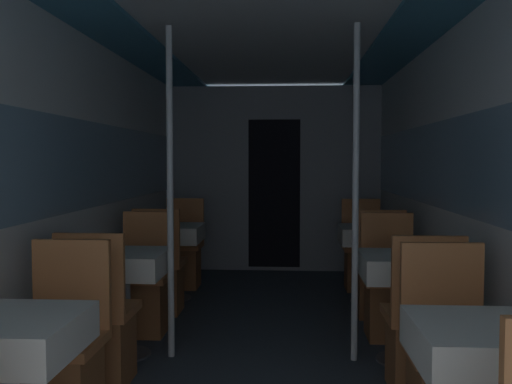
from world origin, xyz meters
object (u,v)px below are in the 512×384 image
at_px(chair_left_far_0, 61,372).
at_px(chair_left_near_2, 161,280).
at_px(chair_left_far_2, 183,259).
at_px(chair_right_near_1, 421,342).
at_px(chair_right_far_0, 449,381).
at_px(support_pole_left_1, 170,193).
at_px(dining_table_left_2, 173,237).
at_px(chair_right_far_2, 362,261).
at_px(dining_table_right_1, 404,271).
at_px(chair_right_near_2, 378,283).
at_px(dining_table_right_0, 488,353).
at_px(chair_left_near_1, 100,336).
at_px(chair_right_far_1, 389,299).
at_px(chair_left_far_1, 144,295).
at_px(dining_table_left_1, 124,268).
at_px(support_pole_right_1, 356,194).
at_px(dining_table_left_0, 8,344).
at_px(dining_table_right_2, 370,238).

bearing_deg(chair_left_far_0, chair_left_near_2, -90.00).
height_order(chair_left_far_2, chair_right_near_1, same).
height_order(chair_right_far_0, chair_right_near_1, same).
xyz_separation_m(support_pole_left_1, chair_right_far_0, (1.60, -1.12, -0.84)).
height_order(support_pole_left_1, dining_table_left_2, support_pole_left_1).
height_order(chair_right_far_0, chair_right_far_2, same).
xyz_separation_m(dining_table_right_1, chair_right_near_2, (0.00, 1.12, -0.32)).
relative_size(chair_left_near_2, dining_table_right_0, 1.30).
bearing_deg(chair_left_near_1, chair_left_near_2, 90.00).
bearing_deg(dining_table_right_0, chair_right_far_1, 90.00).
bearing_deg(chair_left_far_1, chair_right_near_1, 151.19).
bearing_deg(dining_table_left_1, chair_left_near_2, 90.00).
bearing_deg(chair_left_far_0, chair_left_near_1, -90.00).
xyz_separation_m(dining_table_left_1, chair_right_near_1, (1.93, -0.53, -0.32)).
xyz_separation_m(dining_table_left_2, chair_right_far_0, (1.93, -2.77, -0.32)).
height_order(chair_left_far_0, dining_table_left_2, chair_left_far_0).
height_order(support_pole_left_1, dining_table_right_0, support_pole_left_1).
height_order(dining_table_left_1, chair_left_far_2, chair_left_far_2).
distance_m(chair_left_far_2, chair_right_near_1, 3.33).
bearing_deg(chair_right_far_1, chair_left_near_2, -16.99).
distance_m(chair_left_near_2, support_pole_right_1, 2.13).
height_order(chair_left_far_1, support_pole_right_1, support_pole_right_1).
bearing_deg(chair_left_far_2, dining_table_left_1, 90.00).
xyz_separation_m(dining_table_right_1, support_pole_right_1, (-0.33, 0.00, 0.53)).
distance_m(dining_table_left_1, chair_left_far_2, 2.20).
bearing_deg(chair_left_far_2, chair_left_near_1, 90.00).
bearing_deg(chair_right_far_1, chair_left_far_2, -40.54).
height_order(dining_table_left_1, support_pole_left_1, support_pole_left_1).
bearing_deg(dining_table_left_0, dining_table_right_2, 59.69).
height_order(chair_left_far_1, chair_right_far_2, same).
bearing_deg(chair_right_near_2, dining_table_left_0, -124.86).
xyz_separation_m(chair_left_near_1, chair_left_far_2, (0.00, 2.71, 0.00)).
distance_m(dining_table_left_2, chair_left_near_2, 0.62).
relative_size(chair_right_far_1, chair_right_far_2, 1.00).
bearing_deg(support_pole_left_1, chair_right_far_0, -34.99).
xyz_separation_m(support_pole_left_1, dining_table_left_2, (-0.33, 1.65, -0.53)).
xyz_separation_m(chair_left_near_1, chair_right_near_1, (1.93, 0.00, 0.00)).
xyz_separation_m(chair_left_far_0, chair_right_near_2, (1.93, 2.24, 0.00)).
height_order(chair_left_far_1, dining_table_right_1, chair_left_far_1).
distance_m(chair_left_near_1, chair_left_far_2, 2.71).
bearing_deg(chair_right_far_0, chair_left_far_1, -40.54).
distance_m(chair_left_near_1, dining_table_right_0, 2.25).
bearing_deg(chair_right_far_2, chair_right_near_2, 90.00).
bearing_deg(chair_right_far_0, chair_right_near_1, -90.00).
distance_m(chair_left_near_1, chair_right_far_1, 2.20).
bearing_deg(chair_left_far_0, dining_table_right_2, -124.86).
xyz_separation_m(chair_left_far_1, chair_right_far_1, (1.93, 0.00, 0.00)).
relative_size(chair_left_far_1, chair_right_near_2, 1.00).
xyz_separation_m(chair_right_far_0, dining_table_right_1, (0.00, 1.12, 0.32)).
distance_m(chair_left_far_0, chair_right_far_2, 3.82).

